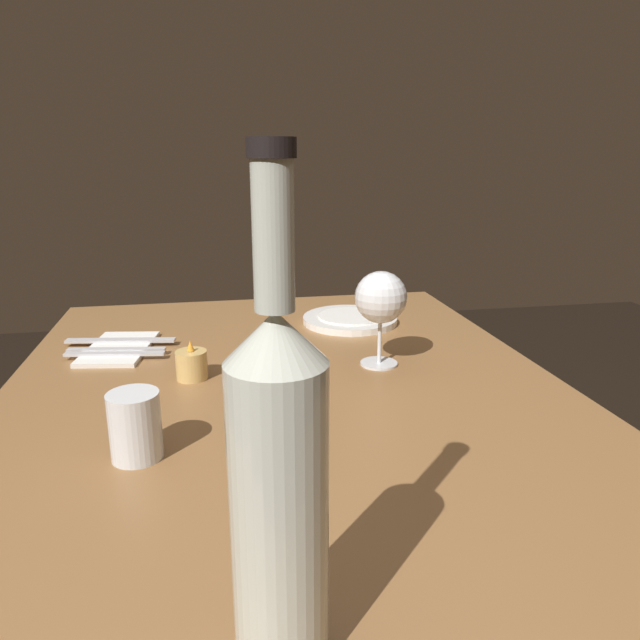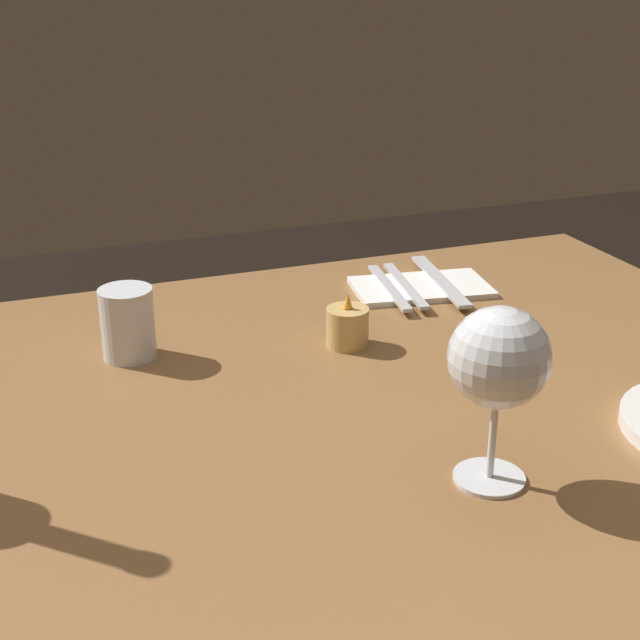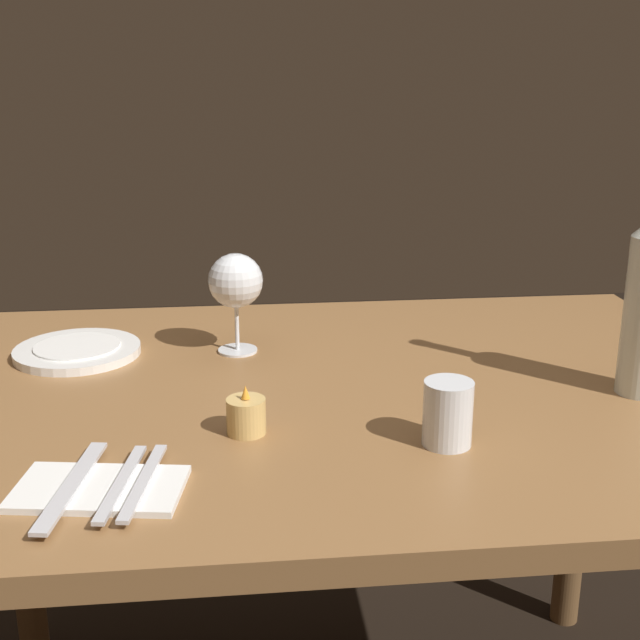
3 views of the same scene
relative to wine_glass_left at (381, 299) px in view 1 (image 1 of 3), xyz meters
The scene contains 10 objects.
dining_table 0.30m from the wine_glass_left, 127.94° to the left, with size 1.30×0.90×0.74m.
wine_glass_left is the anchor object (origin of this frame).
wine_bottle 0.64m from the wine_glass_left, 157.36° to the left, with size 0.07×0.07×0.37m.
water_tumbler 0.47m from the wine_glass_left, 124.17° to the left, with size 0.06×0.06×0.09m.
votive_candle 0.34m from the wine_glass_left, 91.30° to the left, with size 0.05×0.05×0.07m.
dinner_plate 0.29m from the wine_glass_left, ahead, with size 0.21×0.21×0.02m.
folded_napkin 0.51m from the wine_glass_left, 70.64° to the left, with size 0.20×0.14×0.01m.
fork_inner 0.50m from the wine_glass_left, 73.43° to the left, with size 0.04×0.18×0.00m.
fork_outer 0.49m from the wine_glass_left, 76.31° to the left, with size 0.04×0.18×0.00m.
table_knife 0.51m from the wine_glass_left, 67.42° to the left, with size 0.05×0.21×0.00m.
Camera 1 is at (-0.81, 0.11, 1.11)m, focal length 32.98 mm.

